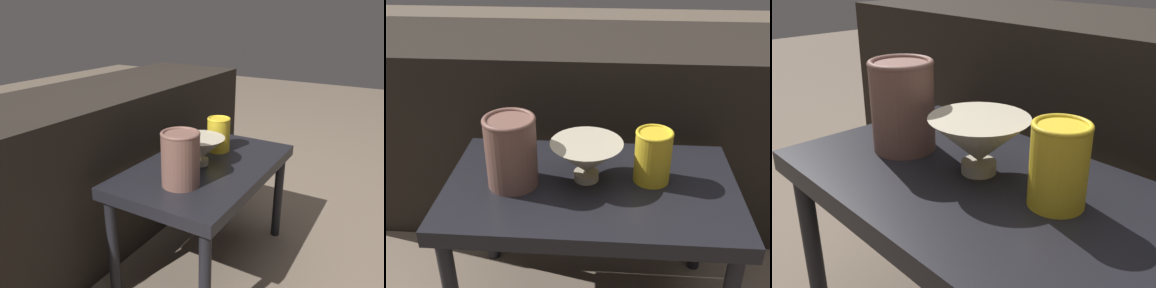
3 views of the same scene
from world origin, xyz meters
The scene contains 5 objects.
table centered at (0.00, 0.00, 0.36)m, with size 0.70×0.42×0.41m.
couch_backdrop centered at (0.00, 0.52, 0.31)m, with size 1.63×0.50×0.62m.
bowl centered at (-0.01, 0.02, 0.46)m, with size 0.17×0.17×0.10m.
vase_textured_left centered at (-0.19, -0.01, 0.50)m, with size 0.12×0.12×0.17m.
vase_colorful_right centered at (0.14, 0.03, 0.47)m, with size 0.09×0.09×0.13m.
Camera 2 is at (0.03, -0.90, 1.00)m, focal length 42.00 mm.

